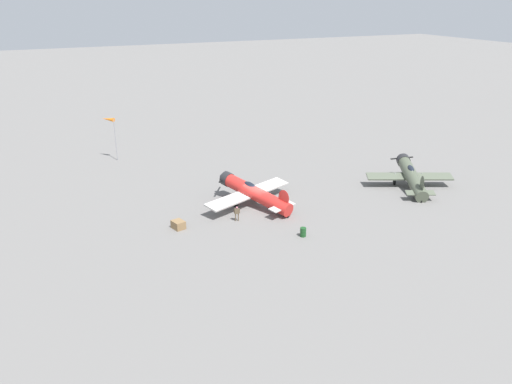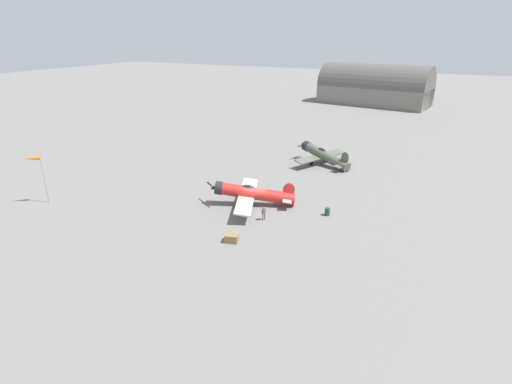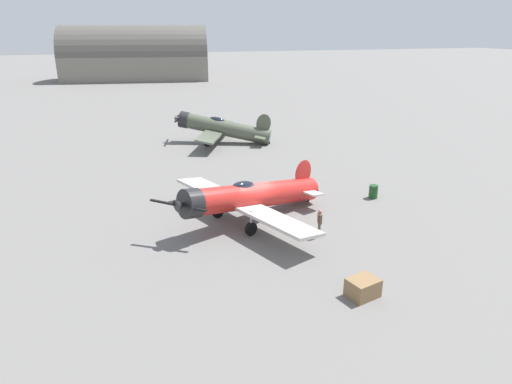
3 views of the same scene
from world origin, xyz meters
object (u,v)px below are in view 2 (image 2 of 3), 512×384
(airplane_foreground, at_px, (252,193))
(fuel_drum, at_px, (327,212))
(ground_crew_mechanic, at_px, (264,212))
(airplane_mid_apron, at_px, (324,155))
(equipment_crate, at_px, (232,238))
(windsock_mast, at_px, (32,160))

(airplane_foreground, relative_size, fuel_drum, 12.68)
(ground_crew_mechanic, bearing_deg, airplane_foreground, -27.36)
(airplane_mid_apron, bearing_deg, ground_crew_mechanic, 115.42)
(ground_crew_mechanic, distance_m, equipment_crate, 6.38)
(airplane_mid_apron, distance_m, equipment_crate, 30.08)
(windsock_mast, bearing_deg, equipment_crate, -176.20)
(airplane_mid_apron, distance_m, ground_crew_mechanic, 23.76)
(ground_crew_mechanic, xyz_separation_m, windsock_mast, (28.06, 8.12, 4.76))
(equipment_crate, bearing_deg, fuel_drum, -123.12)
(airplane_foreground, distance_m, fuel_drum, 9.71)
(equipment_crate, distance_m, fuel_drum, 12.99)
(airplane_foreground, height_order, ground_crew_mechanic, airplane_foreground)
(equipment_crate, relative_size, windsock_mast, 0.25)
(equipment_crate, bearing_deg, windsock_mast, 3.80)
(airplane_foreground, bearing_deg, windsock_mast, 2.70)
(airplane_mid_apron, xyz_separation_m, ground_crew_mechanic, (-0.19, 23.75, -0.59))
(airplane_mid_apron, relative_size, ground_crew_mechanic, 6.34)
(ground_crew_mechanic, height_order, fuel_drum, ground_crew_mechanic)
(airplane_foreground, distance_m, airplane_mid_apron, 20.64)
(ground_crew_mechanic, bearing_deg, fuel_drum, -125.66)
(ground_crew_mechanic, relative_size, windsock_mast, 0.26)
(windsock_mast, bearing_deg, airplane_foreground, -155.24)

